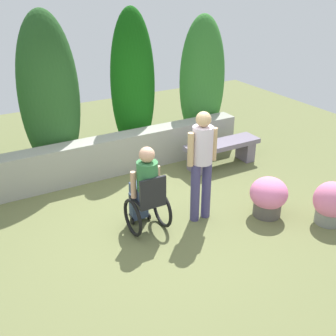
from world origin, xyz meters
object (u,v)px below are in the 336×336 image
at_px(person_in_wheelchair, 146,192).
at_px(person_standing_companion, 202,159).
at_px(stone_bench, 222,150).
at_px(flower_pot_purple_near, 268,196).
at_px(flower_pot_terracotta_by_wall, 331,203).

height_order(person_in_wheelchair, person_standing_companion, person_standing_companion).
distance_m(stone_bench, flower_pot_purple_near, 1.89).
bearing_deg(flower_pot_terracotta_by_wall, person_standing_companion, 146.65).
bearing_deg(stone_bench, flower_pot_terracotta_by_wall, -92.09).
height_order(person_standing_companion, flower_pot_purple_near, person_standing_companion).
xyz_separation_m(person_standing_companion, flower_pot_terracotta_by_wall, (1.62, -1.07, -0.66)).
bearing_deg(flower_pot_terracotta_by_wall, stone_bench, 94.61).
bearing_deg(person_standing_companion, flower_pot_terracotta_by_wall, -20.72).
distance_m(person_standing_companion, flower_pot_purple_near, 1.25).
bearing_deg(person_in_wheelchair, flower_pot_purple_near, -22.79).
height_order(stone_bench, flower_pot_terracotta_by_wall, flower_pot_terracotta_by_wall).
relative_size(stone_bench, person_in_wheelchair, 1.15).
relative_size(person_in_wheelchair, flower_pot_terracotta_by_wall, 1.99).
distance_m(flower_pot_purple_near, flower_pot_terracotta_by_wall, 0.91).
relative_size(person_in_wheelchair, person_standing_companion, 0.77).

